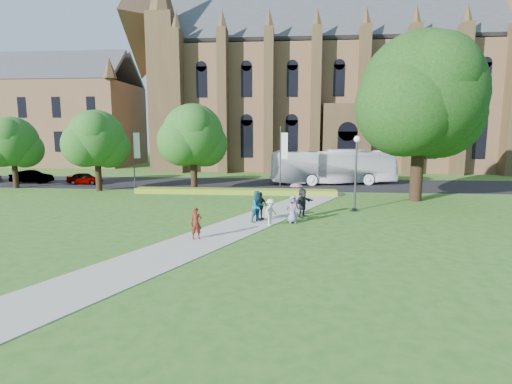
# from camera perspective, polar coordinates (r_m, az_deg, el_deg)

# --- Properties ---
(ground) EXTENTS (160.00, 160.00, 0.00)m
(ground) POSITION_cam_1_polar(r_m,az_deg,el_deg) (22.63, -2.71, -5.54)
(ground) COLOR #2D5F1C
(ground) RESTS_ON ground
(road) EXTENTS (160.00, 10.00, 0.02)m
(road) POSITION_cam_1_polar(r_m,az_deg,el_deg) (42.21, 0.94, 1.15)
(road) COLOR black
(road) RESTS_ON ground
(footpath) EXTENTS (15.58, 28.54, 0.04)m
(footpath) POSITION_cam_1_polar(r_m,az_deg,el_deg) (23.59, -2.38, -4.90)
(footpath) COLOR #B2B2A8
(footpath) RESTS_ON ground
(flower_hedge) EXTENTS (18.00, 1.40, 0.45)m
(flower_hedge) POSITION_cam_1_polar(r_m,az_deg,el_deg) (35.69, -3.05, 0.09)
(flower_hedge) COLOR gold
(flower_hedge) RESTS_ON ground
(cathedral) EXTENTS (52.60, 18.25, 28.00)m
(cathedral) POSITION_cam_1_polar(r_m,az_deg,el_deg) (62.30, 11.89, 15.38)
(cathedral) COLOR brown
(cathedral) RESTS_ON ground
(building_west) EXTENTS (22.00, 14.00, 18.30)m
(building_west) POSITION_cam_1_polar(r_m,az_deg,el_deg) (73.77, -25.54, 10.72)
(building_west) COLOR brown
(building_west) RESTS_ON ground
(streetlamp) EXTENTS (0.44, 0.44, 5.24)m
(streetlamp) POSITION_cam_1_polar(r_m,az_deg,el_deg) (28.68, 14.11, 3.91)
(streetlamp) COLOR #38383D
(streetlamp) RESTS_ON ground
(large_tree) EXTENTS (9.60, 9.60, 13.20)m
(large_tree) POSITION_cam_1_polar(r_m,az_deg,el_deg) (34.34, 22.56, 12.74)
(large_tree) COLOR #332114
(large_tree) RESTS_ON ground
(street_tree_0) EXTENTS (5.20, 5.20, 7.50)m
(street_tree_0) POSITION_cam_1_polar(r_m,az_deg,el_deg) (40.01, -21.86, 7.11)
(street_tree_0) COLOR #332114
(street_tree_0) RESTS_ON ground
(street_tree_1) EXTENTS (5.60, 5.60, 8.05)m
(street_tree_1) POSITION_cam_1_polar(r_m,az_deg,el_deg) (37.33, -8.98, 8.08)
(street_tree_1) COLOR #332114
(street_tree_1) RESTS_ON ground
(street_tree_2) EXTENTS (4.80, 4.80, 6.95)m
(street_tree_2) POSITION_cam_1_polar(r_m,az_deg,el_deg) (45.59, -31.46, 6.14)
(street_tree_2) COLOR #332114
(street_tree_2) RESTS_ON ground
(banner_pole_0) EXTENTS (0.70, 0.10, 6.00)m
(banner_pole_0) POSITION_cam_1_polar(r_m,az_deg,el_deg) (37.01, 3.69, 5.32)
(banner_pole_0) COLOR #38383D
(banner_pole_0) RESTS_ON ground
(banner_pole_1) EXTENTS (0.70, 0.10, 6.00)m
(banner_pole_1) POSITION_cam_1_polar(r_m,az_deg,el_deg) (39.87, -16.94, 5.21)
(banner_pole_1) COLOR #38383D
(banner_pole_1) RESTS_ON ground
(tour_coach) EXTENTS (13.37, 5.26, 3.63)m
(tour_coach) POSITION_cam_1_polar(r_m,az_deg,el_deg) (42.89, 10.91, 3.57)
(tour_coach) COLOR white
(tour_coach) RESTS_ON road
(car_0) EXTENTS (3.61, 1.51, 1.22)m
(car_0) POSITION_cam_1_polar(r_m,az_deg,el_deg) (45.64, -23.26, 1.80)
(car_0) COLOR gray
(car_0) RESTS_ON road
(car_1) EXTENTS (4.25, 1.78, 1.37)m
(car_1) POSITION_cam_1_polar(r_m,az_deg,el_deg) (49.10, -29.38, 1.91)
(car_1) COLOR gray
(car_1) RESTS_ON road
(pedestrian_0) EXTENTS (0.70, 0.58, 1.64)m
(pedestrian_0) POSITION_cam_1_polar(r_m,az_deg,el_deg) (20.82, -8.56, -4.45)
(pedestrian_0) COLOR maroon
(pedestrian_0) RESTS_ON footpath
(pedestrian_1) EXTENTS (1.18, 1.18, 1.93)m
(pedestrian_1) POSITION_cam_1_polar(r_m,az_deg,el_deg) (24.37, 0.25, -2.08)
(pedestrian_1) COLOR #195A80
(pedestrian_1) RESTS_ON footpath
(pedestrian_2) EXTENTS (1.06, 1.18, 1.58)m
(pedestrian_2) POSITION_cam_1_polar(r_m,az_deg,el_deg) (23.59, 2.11, -2.88)
(pedestrian_2) COLOR silver
(pedestrian_2) RESTS_ON footpath
(pedestrian_3) EXTENTS (1.06, 1.00, 1.75)m
(pedestrian_3) POSITION_cam_1_polar(r_m,az_deg,el_deg) (25.06, 0.57, -1.99)
(pedestrian_3) COLOR black
(pedestrian_3) RESTS_ON footpath
(pedestrian_4) EXTENTS (0.89, 0.67, 1.65)m
(pedestrian_4) POSITION_cam_1_polar(r_m,az_deg,el_deg) (24.37, 5.28, -2.45)
(pedestrian_4) COLOR gray
(pedestrian_4) RESTS_ON footpath
(pedestrian_5) EXTENTS (1.50, 1.70, 1.87)m
(pedestrian_5) POSITION_cam_1_polar(r_m,az_deg,el_deg) (26.04, 6.66, -1.51)
(pedestrian_5) COLOR #23242A
(pedestrian_5) RESTS_ON footpath
(parasol) EXTENTS (0.80, 0.80, 0.67)m
(parasol) POSITION_cam_1_polar(r_m,az_deg,el_deg) (24.28, 5.74, 0.27)
(parasol) COLOR #E3A0BB
(parasol) RESTS_ON pedestrian_4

